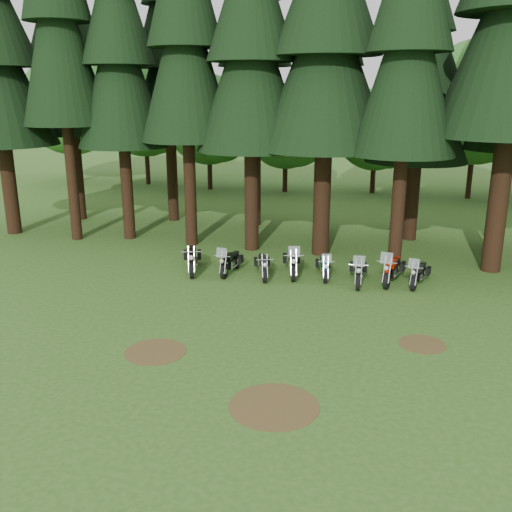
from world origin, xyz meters
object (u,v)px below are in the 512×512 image
Objects in this scene: motorcycle_4 at (324,268)px; motorcycle_0 at (192,260)px; motorcycle_7 at (419,274)px; motorcycle_2 at (263,266)px; motorcycle_6 at (392,270)px; motorcycle_1 at (230,263)px; motorcycle_3 at (292,263)px; motorcycle_5 at (358,272)px.

motorcycle_0 is at bearing 173.54° from motorcycle_4.
motorcycle_7 is at bearing -15.91° from motorcycle_0.
motorcycle_6 is (5.07, 0.57, 0.07)m from motorcycle_2.
motorcycle_6 is at bearing -12.44° from motorcycle_2.
motorcycle_6 is 1.15× the size of motorcycle_7.
motorcycle_1 reaches higher than motorcycle_2.
motorcycle_4 is (5.42, 0.61, -0.09)m from motorcycle_0.
motorcycle_3 is at bearing -166.79° from motorcycle_7.
motorcycle_0 is 1.03× the size of motorcycle_5.
motorcycle_4 is 0.95× the size of motorcycle_7.
motorcycle_1 reaches higher than motorcycle_7.
motorcycle_2 is at bearing -18.03° from motorcycle_0.
motorcycle_5 is 0.95× the size of motorcycle_6.
motorcycle_0 is 3.02m from motorcycle_2.
motorcycle_5 is (6.81, 0.20, -0.03)m from motorcycle_0.
motorcycle_6 reaches higher than motorcycle_5.
motorcycle_4 is at bearing -6.58° from motorcycle_2.
motorcycle_7 is (3.68, -0.00, 0.02)m from motorcycle_4.
motorcycle_4 is 0.87× the size of motorcycle_5.
motorcycle_2 is 0.84× the size of motorcycle_6.
motorcycle_7 reaches higher than motorcycle_0.
motorcycle_2 is 0.89× the size of motorcycle_5.
motorcycle_5 is at bearing -18.07° from motorcycle_0.
motorcycle_5 is 1.35m from motorcycle_6.
motorcycle_3 is 0.99× the size of motorcycle_6.
motorcycle_5 reaches higher than motorcycle_1.
motorcycle_4 is at bearing -168.47° from motorcycle_6.
motorcycle_7 is at bearing -13.96° from motorcycle_2.
motorcycle_3 is (4.11, 0.62, 0.00)m from motorcycle_0.
motorcycle_0 is at bearing 162.88° from motorcycle_2.
motorcycle_4 reaches higher than motorcycle_0.
motorcycle_2 is at bearing -1.05° from motorcycle_1.
motorcycle_5 is at bearing -17.20° from motorcycle_2.
motorcycle_3 is 3.97m from motorcycle_6.
motorcycle_3 is 1.14× the size of motorcycle_7.
motorcycle_7 is (2.28, 0.41, -0.04)m from motorcycle_5.
motorcycle_7 reaches higher than motorcycle_2.
motorcycle_7 is (6.08, 0.52, 0.01)m from motorcycle_2.
motorcycle_1 is at bearing 176.23° from motorcycle_3.
motorcycle_0 is at bearing 174.43° from motorcycle_3.
motorcycle_4 is at bearing 158.55° from motorcycle_5.
motorcycle_1 is at bearing 158.27° from motorcycle_2.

